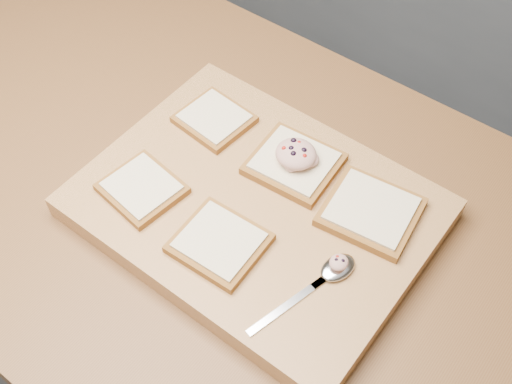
# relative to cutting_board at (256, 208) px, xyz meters

# --- Properties ---
(cutting_board) EXTENTS (0.51, 0.38, 0.04)m
(cutting_board) POSITION_rel_cutting_board_xyz_m (0.00, 0.00, 0.00)
(cutting_board) COLOR tan
(cutting_board) RESTS_ON island_counter
(bread_far_left) EXTENTS (0.12, 0.11, 0.02)m
(bread_far_left) POSITION_rel_cutting_board_xyz_m (-0.15, 0.09, 0.03)
(bread_far_left) COLOR brown
(bread_far_left) RESTS_ON cutting_board
(bread_far_center) EXTENTS (0.14, 0.13, 0.02)m
(bread_far_center) POSITION_rel_cutting_board_xyz_m (0.01, 0.09, 0.03)
(bread_far_center) COLOR brown
(bread_far_center) RESTS_ON cutting_board
(bread_far_right) EXTENTS (0.15, 0.14, 0.02)m
(bread_far_right) POSITION_rel_cutting_board_xyz_m (0.15, 0.08, 0.03)
(bread_far_right) COLOR brown
(bread_far_right) RESTS_ON cutting_board
(bread_near_left) EXTENTS (0.12, 0.11, 0.02)m
(bread_near_left) POSITION_rel_cutting_board_xyz_m (-0.15, -0.09, 0.03)
(bread_near_left) COLOR brown
(bread_near_left) RESTS_ON cutting_board
(bread_near_center) EXTENTS (0.12, 0.12, 0.02)m
(bread_near_center) POSITION_rel_cutting_board_xyz_m (0.01, -0.10, 0.03)
(bread_near_center) COLOR brown
(bread_near_center) RESTS_ON cutting_board
(tuna_salad_dollop) EXTENTS (0.06, 0.06, 0.03)m
(tuna_salad_dollop) POSITION_rel_cutting_board_xyz_m (0.01, 0.09, 0.05)
(tuna_salad_dollop) COLOR #D79E89
(tuna_salad_dollop) RESTS_ON bread_far_center
(spoon) EXTENTS (0.07, 0.18, 0.01)m
(spoon) POSITION_rel_cutting_board_xyz_m (0.16, -0.04, 0.03)
(spoon) COLOR silver
(spoon) RESTS_ON cutting_board
(spoon_salad) EXTENTS (0.03, 0.03, 0.02)m
(spoon_salad) POSITION_rel_cutting_board_xyz_m (0.16, -0.03, 0.04)
(spoon_salad) COLOR #D79E89
(spoon_salad) RESTS_ON spoon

